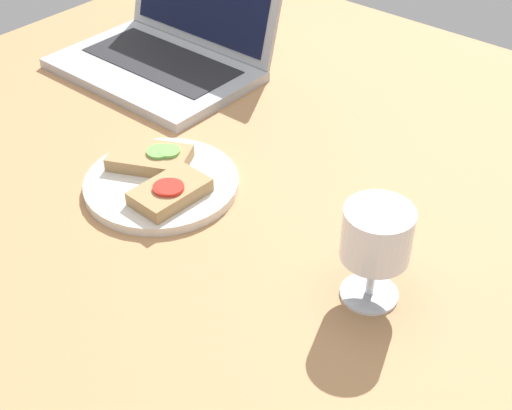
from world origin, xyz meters
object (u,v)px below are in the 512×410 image
sandwich_with_tomato (170,191)px  laptop (169,44)px  plate (162,183)px  wine_glass (376,239)px  sandwich_with_cucumber (153,156)px

sandwich_with_tomato → laptop: laptop is taller
plate → wine_glass: 34.17cm
plate → laptop: bearing=133.6°
sandwich_with_cucumber → wine_glass: (37.07, -1.26, 6.09)cm
laptop → sandwich_with_cucumber: bearing=-48.7°
sandwich_with_tomato → wine_glass: (29.26, 3.01, 6.05)cm
plate → sandwich_with_cucumber: size_ratio=1.66×
plate → sandwich_with_tomato: 4.86cm
sandwich_with_cucumber → wine_glass: wine_glass is taller
sandwich_with_tomato → laptop: 41.11cm
laptop → sandwich_with_tomato: bearing=-44.4°
sandwich_with_cucumber → plate: bearing=-29.2°
sandwich_with_tomato → wine_glass: wine_glass is taller
sandwich_with_cucumber → wine_glass: size_ratio=1.04×
sandwich_with_cucumber → laptop: laptop is taller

